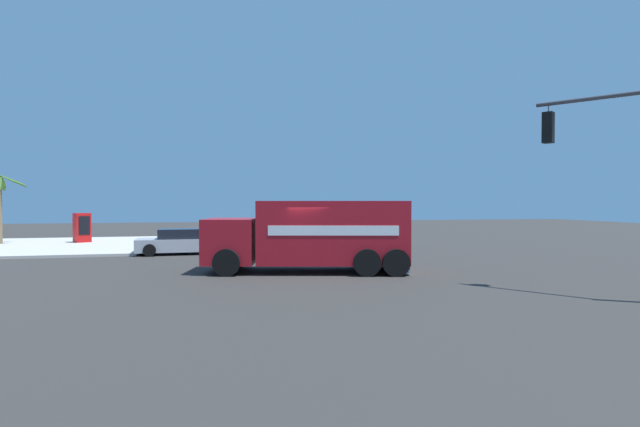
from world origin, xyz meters
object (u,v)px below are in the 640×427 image
object	(u,v)px
sedan_silver	(181,242)
delivery_truck	(314,235)
vending_machine_red	(82,228)
pickup_navy	(354,236)

from	to	relation	value
sedan_silver	delivery_truck	bearing A→B (deg)	-146.33
sedan_silver	vending_machine_red	xyz separation A→B (m)	(7.49, 6.35, 0.44)
pickup_navy	vending_machine_red	bearing A→B (deg)	66.74
delivery_truck	vending_machine_red	size ratio (longest dim) A/B	4.35
pickup_navy	sedan_silver	size ratio (longest dim) A/B	1.24
pickup_navy	vending_machine_red	world-z (taller)	vending_machine_red
vending_machine_red	sedan_silver	bearing A→B (deg)	-139.71
pickup_navy	sedan_silver	world-z (taller)	pickup_navy
sedan_silver	vending_machine_red	size ratio (longest dim) A/B	2.34
delivery_truck	pickup_navy	bearing A→B (deg)	-26.53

